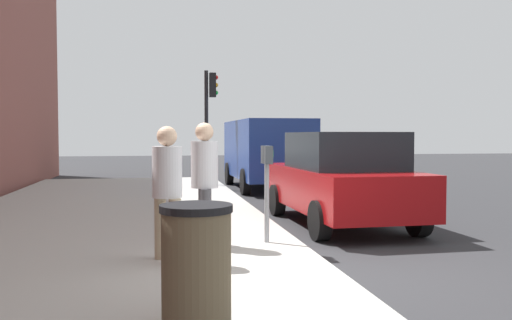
% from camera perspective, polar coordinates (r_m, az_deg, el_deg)
% --- Properties ---
extents(ground_plane, '(80.00, 80.00, 0.00)m').
position_cam_1_polar(ground_plane, '(6.82, 7.88, -11.95)').
color(ground_plane, '#2B2B2D').
rests_on(ground_plane, ground).
extents(sidewalk_slab, '(28.00, 6.00, 0.15)m').
position_cam_1_polar(sidewalk_slab, '(6.55, -18.53, -12.01)').
color(sidewalk_slab, '#A8A59E').
rests_on(sidewalk_slab, ground_plane).
extents(parking_meter, '(0.36, 0.12, 1.41)m').
position_cam_1_polar(parking_meter, '(7.89, 1.15, -1.37)').
color(parking_meter, gray).
rests_on(parking_meter, sidewalk_slab).
extents(pedestrian_at_meter, '(0.53, 0.38, 1.74)m').
position_cam_1_polar(pedestrian_at_meter, '(7.66, -5.42, -1.45)').
color(pedestrian_at_meter, '#47474C').
rests_on(pedestrian_at_meter, sidewalk_slab).
extents(pedestrian_bystander, '(0.47, 0.37, 1.68)m').
position_cam_1_polar(pedestrian_bystander, '(6.78, -9.29, -2.41)').
color(pedestrian_bystander, tan).
rests_on(pedestrian_bystander, sidewalk_slab).
extents(parked_sedan_near, '(4.44, 2.05, 1.77)m').
position_cam_1_polar(parked_sedan_near, '(10.42, 8.89, -1.92)').
color(parked_sedan_near, maroon).
rests_on(parked_sedan_near, ground_plane).
extents(parked_van_far, '(5.21, 2.15, 2.18)m').
position_cam_1_polar(parked_van_far, '(17.36, 1.03, 1.10)').
color(parked_van_far, navy).
rests_on(parked_van_far, ground_plane).
extents(traffic_signal, '(0.24, 0.44, 3.60)m').
position_cam_1_polar(traffic_signal, '(17.29, -4.90, 5.46)').
color(traffic_signal, black).
rests_on(traffic_signal, sidewalk_slab).
extents(trash_bin, '(0.59, 0.59, 1.01)m').
position_cam_1_polar(trash_bin, '(4.47, -6.27, -11.06)').
color(trash_bin, brown).
rests_on(trash_bin, sidewalk_slab).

